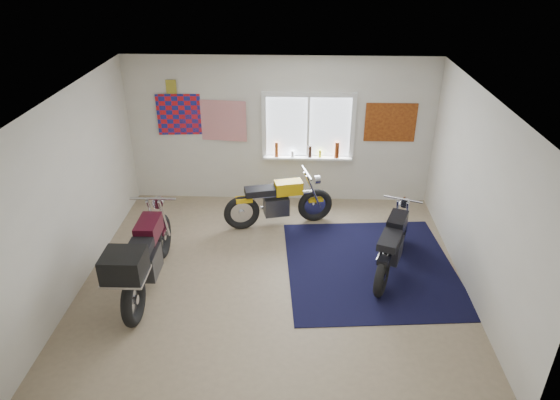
{
  "coord_description": "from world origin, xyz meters",
  "views": [
    {
      "loc": [
        0.32,
        -6.02,
        4.45
      ],
      "look_at": [
        0.08,
        0.4,
        1.06
      ],
      "focal_mm": 32.0,
      "sensor_mm": 36.0,
      "label": 1
    }
  ],
  "objects_px": {
    "navy_rug": "(370,267)",
    "black_chrome_bike": "(393,245)",
    "maroon_tourer": "(143,258)",
    "yellow_triumph": "(278,203)"
  },
  "relations": [
    {
      "from": "maroon_tourer",
      "to": "navy_rug",
      "type": "bearing_deg",
      "value": -77.39
    },
    {
      "from": "navy_rug",
      "to": "black_chrome_bike",
      "type": "bearing_deg",
      "value": -6.98
    },
    {
      "from": "yellow_triumph",
      "to": "maroon_tourer",
      "type": "distance_m",
      "value": 2.65
    },
    {
      "from": "yellow_triumph",
      "to": "navy_rug",
      "type": "bearing_deg",
      "value": -54.64
    },
    {
      "from": "yellow_triumph",
      "to": "maroon_tourer",
      "type": "bearing_deg",
      "value": -146.09
    },
    {
      "from": "navy_rug",
      "to": "maroon_tourer",
      "type": "distance_m",
      "value": 3.34
    },
    {
      "from": "yellow_triumph",
      "to": "maroon_tourer",
      "type": "height_order",
      "value": "maroon_tourer"
    },
    {
      "from": "yellow_triumph",
      "to": "black_chrome_bike",
      "type": "xyz_separation_m",
      "value": [
        1.74,
        -1.26,
        0.0
      ]
    },
    {
      "from": "navy_rug",
      "to": "maroon_tourer",
      "type": "xyz_separation_m",
      "value": [
        -3.2,
        -0.75,
        0.58
      ]
    },
    {
      "from": "yellow_triumph",
      "to": "black_chrome_bike",
      "type": "height_order",
      "value": "black_chrome_bike"
    }
  ]
}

